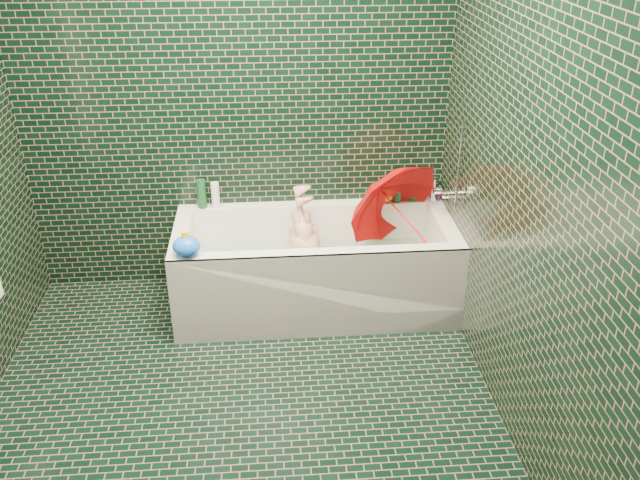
{
  "coord_description": "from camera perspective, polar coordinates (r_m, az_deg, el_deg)",
  "views": [
    {
      "loc": [
        0.18,
        -2.61,
        2.38
      ],
      "look_at": [
        0.46,
        0.82,
        0.56
      ],
      "focal_mm": 38.0,
      "sensor_mm": 36.0,
      "label": 1
    }
  ],
  "objects": [
    {
      "name": "wall_back",
      "position": [
        4.17,
        -7.18,
        11.93
      ],
      "size": [
        2.8,
        0.0,
        2.8
      ],
      "primitive_type": "plane",
      "rotation": [
        1.57,
        0.0,
        0.0
      ],
      "color": "black",
      "rests_on": "floor"
    },
    {
      "name": "rubber_duck",
      "position": [
        4.39,
        5.65,
        3.73
      ],
      "size": [
        0.12,
        0.09,
        0.1
      ],
      "rotation": [
        0.0,
        0.0,
        0.19
      ],
      "color": "yellow",
      "rests_on": "bathtub"
    },
    {
      "name": "bottle_left_tall",
      "position": [
        4.34,
        -9.95,
        3.84
      ],
      "size": [
        0.08,
        0.08,
        0.19
      ],
      "primitive_type": "cylinder",
      "rotation": [
        0.0,
        0.0,
        0.44
      ],
      "color": "#134423",
      "rests_on": "bathtub"
    },
    {
      "name": "bathtub",
      "position": [
        4.22,
        -0.39,
        -3.02
      ],
      "size": [
        1.7,
        0.75,
        0.55
      ],
      "color": "white",
      "rests_on": "floor"
    },
    {
      "name": "bottle_right_tall",
      "position": [
        4.38,
        6.56,
        4.55
      ],
      "size": [
        0.07,
        0.07,
        0.21
      ],
      "primitive_type": "cylinder",
      "rotation": [
        0.0,
        0.0,
        -0.38
      ],
      "color": "#134423",
      "rests_on": "bathtub"
    },
    {
      "name": "bath_mat",
      "position": [
        4.27,
        -0.41,
        -3.54
      ],
      "size": [
        1.35,
        0.47,
        0.01
      ],
      "primitive_type": "cube",
      "color": "green",
      "rests_on": "bathtub"
    },
    {
      "name": "bottle_right_pump",
      "position": [
        4.42,
        9.55,
        4.18
      ],
      "size": [
        0.06,
        0.06,
        0.16
      ],
      "primitive_type": "cylinder",
      "rotation": [
        0.0,
        0.0,
        -0.13
      ],
      "color": "silver",
      "rests_on": "bathtub"
    },
    {
      "name": "bath_toy",
      "position": [
        3.78,
        -11.19,
        -0.51
      ],
      "size": [
        0.19,
        0.17,
        0.15
      ],
      "rotation": [
        0.0,
        0.0,
        0.39
      ],
      "color": "blue",
      "rests_on": "bathtub"
    },
    {
      "name": "soap_bottle_b",
      "position": [
        4.47,
        9.56,
        3.3
      ],
      "size": [
        0.1,
        0.1,
        0.17
      ],
      "primitive_type": "imported",
      "rotation": [
        0.0,
        0.0,
        -0.29
      ],
      "color": "#3E1C6C",
      "rests_on": "bathtub"
    },
    {
      "name": "soap_bottle_c",
      "position": [
        4.43,
        7.66,
        3.22
      ],
      "size": [
        0.18,
        0.18,
        0.19
      ],
      "primitive_type": "imported",
      "rotation": [
        0.0,
        0.0,
        -0.24
      ],
      "color": "#134423",
      "rests_on": "bathtub"
    },
    {
      "name": "soap_bottle_a",
      "position": [
        4.48,
        9.55,
        3.35
      ],
      "size": [
        0.13,
        0.13,
        0.26
      ],
      "primitive_type": "imported",
      "rotation": [
        0.0,
        0.0,
        0.36
      ],
      "color": "white",
      "rests_on": "bathtub"
    },
    {
      "name": "umbrella",
      "position": [
        4.16,
        7.01,
        2.03
      ],
      "size": [
        0.94,
        0.97,
        0.95
      ],
      "primitive_type": "imported",
      "rotation": [
        0.46,
        -0.44,
        0.34
      ],
      "color": "red",
      "rests_on": "bathtub"
    },
    {
      "name": "wall_right",
      "position": [
        3.05,
        17.22,
        4.87
      ],
      "size": [
        0.0,
        2.8,
        2.8
      ],
      "primitive_type": "plane",
      "rotation": [
        1.57,
        0.0,
        -1.57
      ],
      "color": "black",
      "rests_on": "floor"
    },
    {
      "name": "bottle_left_short",
      "position": [
        4.33,
        -8.8,
        3.74
      ],
      "size": [
        0.07,
        0.07,
        0.17
      ],
      "primitive_type": "cylinder",
      "rotation": [
        0.0,
        0.0,
        0.33
      ],
      "color": "white",
      "rests_on": "bathtub"
    },
    {
      "name": "faucet",
      "position": [
        4.11,
        11.0,
        4.31
      ],
      "size": [
        0.18,
        0.19,
        0.55
      ],
      "color": "silver",
      "rests_on": "wall_right"
    },
    {
      "name": "floor",
      "position": [
        3.53,
        -6.64,
        -14.68
      ],
      "size": [
        2.8,
        2.8,
        0.0
      ],
      "primitive_type": "plane",
      "color": "black",
      "rests_on": "ground"
    },
    {
      "name": "child",
      "position": [
        4.18,
        -0.82,
        -1.8
      ],
      "size": [
        0.96,
        0.38,
        0.32
      ],
      "primitive_type": "imported",
      "rotation": [
        -1.47,
        0.0,
        -1.62
      ],
      "color": "#DB9D88",
      "rests_on": "bathtub"
    },
    {
      "name": "water",
      "position": [
        4.19,
        -0.41,
        -1.86
      ],
      "size": [
        1.48,
        0.53,
        0.0
      ],
      "primitive_type": "cube",
      "color": "silver",
      "rests_on": "bathtub"
    },
    {
      "name": "wall_front",
      "position": [
        1.66,
        -10.11,
        -15.43
      ],
      "size": [
        2.8,
        0.0,
        2.8
      ],
      "primitive_type": "plane",
      "rotation": [
        -1.57,
        0.0,
        0.0
      ],
      "color": "black",
      "rests_on": "floor"
    }
  ]
}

